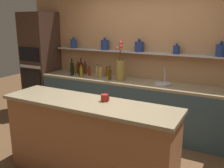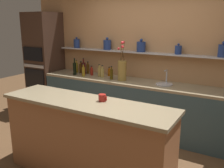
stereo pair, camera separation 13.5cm
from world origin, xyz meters
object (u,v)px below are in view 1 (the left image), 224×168
(sink_fixture, at_px, (163,83))
(bottle_sauce_0, at_px, (89,72))
(bottle_oil_9, at_px, (74,67))
(bottle_spirit_2, at_px, (100,73))
(bottle_wine_8, at_px, (81,68))
(flower_vase, at_px, (120,69))
(bottle_spirit_3, at_px, (78,68))
(bottle_wine_1, at_px, (72,69))
(oven_tower, at_px, (41,63))
(bottle_oil_4, at_px, (81,71))
(coffee_mug, at_px, (105,98))
(bottle_sauce_7, at_px, (107,72))
(bottle_spirit_5, at_px, (97,72))
(bottle_spirit_10, at_px, (85,69))
(bottle_oil_6, at_px, (110,74))

(sink_fixture, xyz_separation_m, bottle_sauce_0, (-1.49, 0.02, 0.05))
(sink_fixture, height_order, bottle_oil_9, bottle_oil_9)
(bottle_spirit_2, bearing_deg, bottle_wine_8, 173.86)
(flower_vase, xyz_separation_m, bottle_spirit_3, (-1.05, 0.18, -0.10))
(flower_vase, height_order, bottle_oil_9, flower_vase)
(sink_fixture, relative_size, bottle_wine_1, 0.83)
(oven_tower, bearing_deg, bottle_oil_4, -6.44)
(bottle_spirit_2, bearing_deg, bottle_spirit_3, 166.65)
(bottle_sauce_0, distance_m, coffee_mug, 1.98)
(bottle_sauce_7, bearing_deg, bottle_sauce_0, -158.28)
(bottle_spirit_5, relative_size, bottle_spirit_10, 0.94)
(bottle_spirit_5, height_order, bottle_oil_9, bottle_oil_9)
(bottle_oil_6, relative_size, bottle_sauce_7, 1.38)
(oven_tower, relative_size, coffee_mug, 19.67)
(bottle_spirit_5, relative_size, coffee_mug, 2.15)
(coffee_mug, bearing_deg, bottle_oil_4, 133.32)
(bottle_spirit_3, height_order, bottle_spirit_10, bottle_spirit_10)
(sink_fixture, relative_size, coffee_mug, 2.54)
(bottle_oil_6, height_order, bottle_wine_8, bottle_wine_8)
(flower_vase, relative_size, bottle_spirit_5, 2.99)
(bottle_wine_1, xyz_separation_m, bottle_spirit_3, (-0.01, 0.22, -0.03))
(oven_tower, relative_size, bottle_oil_9, 8.25)
(bottle_sauce_7, bearing_deg, coffee_mug, -61.66)
(bottle_spirit_3, bearing_deg, coffee_mug, -46.44)
(sink_fixture, xyz_separation_m, bottle_wine_1, (-1.82, -0.10, 0.10))
(oven_tower, relative_size, sink_fixture, 7.74)
(bottle_spirit_3, height_order, bottle_sauce_7, bottle_spirit_3)
(oven_tower, bearing_deg, bottle_oil_9, 9.46)
(oven_tower, distance_m, bottle_wine_1, 0.91)
(bottle_wine_1, distance_m, coffee_mug, 2.11)
(bottle_wine_1, distance_m, bottle_oil_9, 0.25)
(bottle_wine_1, bearing_deg, bottle_spirit_2, 6.63)
(coffee_mug, bearing_deg, bottle_spirit_5, 124.05)
(bottle_oil_4, bearing_deg, bottle_oil_9, 144.94)
(bottle_sauce_0, distance_m, bottle_wine_8, 0.20)
(bottle_spirit_3, bearing_deg, bottle_sauce_7, 2.64)
(bottle_oil_4, bearing_deg, bottle_spirit_5, 30.17)
(bottle_spirit_5, height_order, bottle_sauce_7, bottle_spirit_5)
(bottle_sauce_7, relative_size, bottle_spirit_10, 0.72)
(bottle_spirit_5, xyz_separation_m, bottle_oil_9, (-0.64, 0.10, 0.01))
(sink_fixture, bearing_deg, bottle_spirit_10, 176.15)
(bottle_spirit_2, xyz_separation_m, bottle_oil_6, (0.24, -0.07, 0.01))
(bottle_oil_9, bearing_deg, bottle_wine_1, -60.24)
(bottle_spirit_2, bearing_deg, oven_tower, 179.29)
(bottle_spirit_5, relative_size, bottle_wine_8, 0.71)
(flower_vase, xyz_separation_m, bottle_spirit_5, (-0.53, 0.07, -0.10))
(bottle_spirit_3, height_order, bottle_spirit_5, bottle_spirit_3)
(bottle_oil_6, height_order, bottle_spirit_10, bottle_spirit_10)
(oven_tower, bearing_deg, bottle_sauce_7, 5.82)
(coffee_mug, bearing_deg, oven_tower, 148.26)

